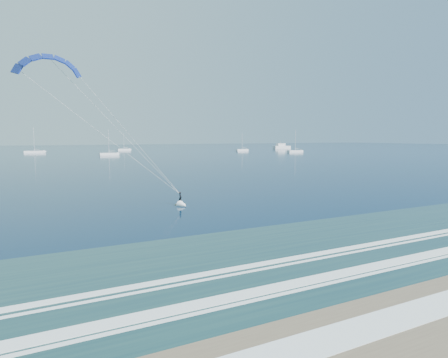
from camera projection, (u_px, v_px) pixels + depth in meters
kitesurfer_rig at (120, 132)px, 45.03m from camera, size 20.45×5.26×18.02m
motor_yacht at (282, 147)px, 297.32m from camera, size 13.97×3.73×5.91m
sailboat_2 at (34, 152)px, 216.60m from camera, size 10.59×2.40×14.02m
sailboat_3 at (109, 154)px, 188.76m from camera, size 8.82×2.40×12.23m
sailboat_4 at (124, 150)px, 254.25m from camera, size 8.27×2.40×11.31m
sailboat_5 at (242, 150)px, 246.19m from camera, size 7.78×2.40×10.75m
sailboat_6 at (295, 151)px, 226.26m from camera, size 9.70×2.40×13.01m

